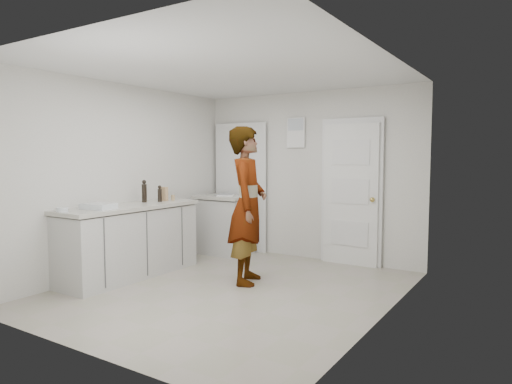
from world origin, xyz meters
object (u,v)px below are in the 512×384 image
Objects in this scene: oil_cruet_a at (160,194)px; person at (248,205)px; oil_cruet_b at (144,192)px; egg_bowl at (62,210)px; baking_dish at (98,206)px; cake_mix_box at (164,194)px; spice_jar at (173,198)px.

person is at bearing 3.92° from oil_cruet_a.
oil_cruet_b reaches higher than egg_bowl.
baking_dish is 3.05× the size of egg_bowl.
cake_mix_box is 0.17m from oil_cruet_a.
baking_dish is (0.03, -1.13, -0.07)m from cake_mix_box.
baking_dish is 0.42m from egg_bowl.
person is 24.34× the size of spice_jar.
egg_bowl is (0.00, -1.24, -0.12)m from oil_cruet_b.
cake_mix_box is at bearing -131.10° from spice_jar.
oil_cruet_a is 0.58× the size of baking_dish.
oil_cruet_a reaches higher than spice_jar.
baking_dish is (-0.04, -0.98, -0.08)m from oil_cruet_a.
cake_mix_box is 1.49× the size of egg_bowl.
baking_dish reaches higher than egg_bowl.
cake_mix_box is 1.13m from baking_dish.
oil_cruet_a is 0.98m from baking_dish.
spice_jar is at bearing 67.20° from oil_cruet_b.
egg_bowl is (-0.11, -0.40, -0.00)m from baking_dish.
person is at bearing 4.00° from cake_mix_box.
person reaches higher than cake_mix_box.
spice_jar is at bearing 55.22° from cake_mix_box.
spice_jar is 1.23m from baking_dish.
cake_mix_box is 1.54m from egg_bowl.
oil_cruet_b is (-1.52, -0.23, 0.12)m from person.
spice_jar is at bearing 87.75° from baking_dish.
person reaches higher than spice_jar.
oil_cruet_b is 1.25m from egg_bowl.
oil_cruet_b is (-0.15, -0.14, 0.04)m from oil_cruet_a.
egg_bowl is (-1.51, -1.48, -0.00)m from person.
spice_jar reaches higher than baking_dish.
oil_cruet_b is (-0.16, -0.39, 0.10)m from spice_jar.
spice_jar is 0.20× the size of baking_dish.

